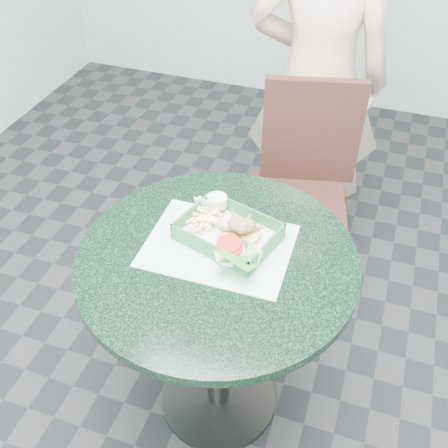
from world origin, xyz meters
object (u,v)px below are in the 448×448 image
(dining_chair, at_px, (302,178))
(food_basket, at_px, (228,240))
(sauce_ramekin, at_px, (207,208))
(diner_person, at_px, (319,64))
(cafe_table, at_px, (217,299))
(crab_sandwich, at_px, (241,231))

(dining_chair, bearing_deg, food_basket, -110.85)
(food_basket, xyz_separation_m, sauce_ramekin, (-0.10, 0.08, 0.03))
(diner_person, xyz_separation_m, food_basket, (-0.06, -0.99, -0.14))
(cafe_table, bearing_deg, food_basket, 83.39)
(dining_chair, relative_size, diner_person, 0.52)
(food_basket, xyz_separation_m, crab_sandwich, (0.03, 0.02, 0.03))
(diner_person, height_order, food_basket, diner_person)
(cafe_table, height_order, dining_chair, dining_chair)
(diner_person, relative_size, sauce_ramekin, 29.07)
(diner_person, xyz_separation_m, crab_sandwich, (-0.03, -0.97, -0.10))
(cafe_table, bearing_deg, crab_sandwich, 64.97)
(crab_sandwich, bearing_deg, diner_person, 88.34)
(diner_person, distance_m, food_basket, 1.00)
(crab_sandwich, relative_size, sauce_ramekin, 1.85)
(sauce_ramekin, bearing_deg, cafe_table, -60.38)
(cafe_table, xyz_separation_m, crab_sandwich, (0.04, 0.09, 0.22))
(food_basket, height_order, sauce_ramekin, sauce_ramekin)
(dining_chair, height_order, crab_sandwich, dining_chair)
(crab_sandwich, distance_m, sauce_ramekin, 0.14)
(dining_chair, height_order, diner_person, diner_person)
(cafe_table, bearing_deg, sauce_ramekin, 119.62)
(diner_person, bearing_deg, food_basket, 79.14)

